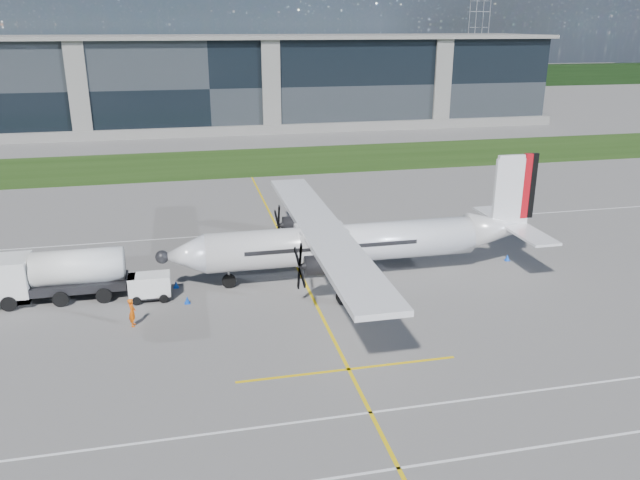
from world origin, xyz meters
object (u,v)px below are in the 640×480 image
Objects in this scene: turboprop_aircraft at (357,221)px; ground_crew_person at (132,310)px; baggage_tug at (150,287)px; fuel_tanker_truck at (49,276)px; safety_cone_nose_port at (187,300)px; safety_cone_stbdwing at (289,220)px; pylon_east at (478,33)px; safety_cone_tail at (507,257)px; safety_cone_nose_stbd at (176,284)px; safety_cone_fwd at (154,293)px.

turboprop_aircraft is 13.85× the size of ground_crew_person.
fuel_tanker_truck is at bearing 168.08° from baggage_tug.
turboprop_aircraft is at bearing 9.58° from safety_cone_nose_port.
pylon_east is at bearing 58.13° from safety_cone_stbdwing.
turboprop_aircraft reaches higher than safety_cone_stbdwing.
ground_crew_person is 28.17m from safety_cone_tail.
safety_cone_tail and safety_cone_stbdwing have the same top height.
safety_cone_stbdwing is 1.00× the size of safety_cone_nose_port.
safety_cone_tail is 25.11m from safety_cone_nose_stbd.
turboprop_aircraft is (-78.20, -143.67, -10.75)m from pylon_east.
safety_cone_nose_stbd is (-12.72, 0.78, -4.00)m from turboprop_aircraft.
safety_cone_fwd is at bearing -8.89° from fuel_tanker_truck.
ground_crew_person is 4.09× the size of safety_cone_nose_stbd.
ground_crew_person is at bearing -169.26° from safety_cone_tail.
pylon_east is at bearing 65.29° from safety_cone_tail.
pylon_east is 60.00× the size of safety_cone_fwd.
fuel_tanker_truck is 17.80× the size of safety_cone_tail.
safety_cone_nose_port is (8.78, -2.59, -1.42)m from fuel_tanker_truck.
safety_cone_fwd is at bearing -129.09° from safety_cone_stbdwing.
safety_cone_nose_stbd is (2.55, 5.38, -0.77)m from ground_crew_person.
ground_crew_person is (-0.90, -3.81, 0.16)m from baggage_tug.
turboprop_aircraft reaches higher than ground_crew_person.
baggage_tug reaches higher than safety_cone_nose_port.
safety_cone_tail is (33.18, 0.08, -1.42)m from fuel_tanker_truck.
baggage_tug is 5.75× the size of safety_cone_tail.
fuel_tanker_truck is at bearing -178.45° from safety_cone_nose_stbd.
safety_cone_nose_stbd is (-10.27, -13.16, 0.00)m from safety_cone_stbdwing.
safety_cone_nose_stbd is 2.90m from safety_cone_nose_port.
fuel_tanker_truck is at bearing -124.67° from pylon_east.
safety_cone_nose_stbd is at bearing 1.55° from fuel_tanker_truck.
safety_cone_tail is at bearing 0.14° from fuel_tanker_truck.
safety_cone_nose_stbd is at bearing 179.69° from safety_cone_tail.
ground_crew_person is 4.09× the size of safety_cone_fwd.
safety_cone_nose_stbd is at bearing -122.47° from pylon_east.
safety_cone_fwd and safety_cone_nose_port have the same top height.
turboprop_aircraft is 14.73m from safety_cone_fwd.
turboprop_aircraft is 56.67× the size of safety_cone_fwd.
baggage_tug is at bearing -136.46° from safety_cone_nose_stbd.
safety_cone_tail is at bearing -77.60° from ground_crew_person.
pylon_east reaches higher than safety_cone_fwd.
baggage_tug is at bearing -11.57° from ground_crew_person.
pylon_east reaches higher than safety_cone_tail.
pylon_east is at bearing 58.23° from safety_cone_nose_port.
safety_cone_tail is at bearing 2.41° from safety_cone_fwd.
turboprop_aircraft is 13.03m from safety_cone_tail.
fuel_tanker_truck is at bearing -179.86° from safety_cone_tail.
pylon_east reaches higher than safety_cone_stbdwing.
baggage_tug is 26.81m from safety_cone_tail.
safety_cone_nose_stbd is (1.65, 1.57, -0.61)m from baggage_tug.
baggage_tug reaches higher than safety_cone_nose_stbd.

